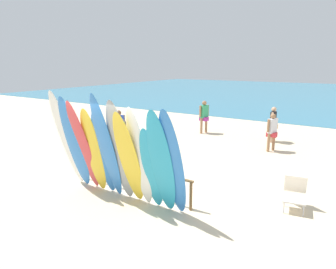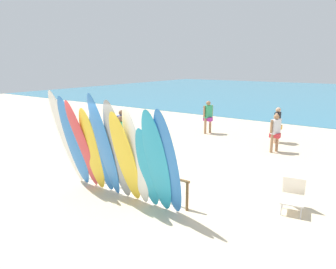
{
  "view_description": "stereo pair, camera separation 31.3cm",
  "coord_description": "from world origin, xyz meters",
  "px_view_note": "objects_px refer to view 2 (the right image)",
  "views": [
    {
      "loc": [
        4.93,
        -5.79,
        3.4
      ],
      "look_at": [
        0.0,
        1.88,
        1.23
      ],
      "focal_mm": 32.18,
      "sensor_mm": 36.0,
      "label": 1
    },
    {
      "loc": [
        5.19,
        -5.61,
        3.4
      ],
      "look_at": [
        0.0,
        1.88,
        1.23
      ],
      "focal_mm": 32.18,
      "sensor_mm": 36.0,
      "label": 2
    }
  ],
  "objects_px": {
    "surfboard_blue_11": "(168,165)",
    "beachgoer_photographing": "(122,126)",
    "beachgoer_strolling": "(121,134)",
    "surfboard_yellow_7": "(126,159)",
    "surfboard_yellow_3": "(92,150)",
    "beachgoer_midbeach": "(208,115)",
    "surfboard_blue_5": "(104,147)",
    "surfboard_grey_6": "(118,152)",
    "surfboard_teal_10": "(157,163)",
    "beachgoer_near_rack": "(275,130)",
    "surfboard_white_8": "(136,158)",
    "surfboard_teal_9": "(148,169)",
    "beachgoer_by_water": "(277,122)",
    "surfboard_blue_4": "(102,152)",
    "surfboard_white_0": "(67,139)",
    "surfboard_blue_1": "(74,143)",
    "surfboard_red_2": "(82,146)",
    "surfboard_rack": "(128,171)",
    "beach_chair_red": "(293,193)"
  },
  "relations": [
    {
      "from": "surfboard_rack",
      "to": "beachgoer_by_water",
      "type": "distance_m",
      "value": 7.82
    },
    {
      "from": "surfboard_teal_10",
      "to": "beachgoer_strolling",
      "type": "bearing_deg",
      "value": 142.99
    },
    {
      "from": "surfboard_rack",
      "to": "surfboard_white_8",
      "type": "height_order",
      "value": "surfboard_white_8"
    },
    {
      "from": "beachgoer_photographing",
      "to": "beachgoer_near_rack",
      "type": "distance_m",
      "value": 6.07
    },
    {
      "from": "surfboard_white_0",
      "to": "surfboard_blue_1",
      "type": "bearing_deg",
      "value": -2.29
    },
    {
      "from": "beachgoer_midbeach",
      "to": "beachgoer_by_water",
      "type": "distance_m",
      "value": 3.29
    },
    {
      "from": "surfboard_yellow_7",
      "to": "beachgoer_midbeach",
      "type": "relative_size",
      "value": 1.56
    },
    {
      "from": "beachgoer_photographing",
      "to": "beach_chair_red",
      "type": "xyz_separation_m",
      "value": [
        7.05,
        -1.72,
        -0.48
      ]
    },
    {
      "from": "surfboard_white_8",
      "to": "surfboard_yellow_7",
      "type": "bearing_deg",
      "value": -161.82
    },
    {
      "from": "surfboard_teal_10",
      "to": "beachgoer_near_rack",
      "type": "relative_size",
      "value": 1.72
    },
    {
      "from": "surfboard_white_8",
      "to": "beachgoer_midbeach",
      "type": "relative_size",
      "value": 1.58
    },
    {
      "from": "surfboard_grey_6",
      "to": "surfboard_yellow_7",
      "type": "xyz_separation_m",
      "value": [
        0.31,
        -0.07,
        -0.11
      ]
    },
    {
      "from": "surfboard_blue_11",
      "to": "beach_chair_red",
      "type": "height_order",
      "value": "surfboard_blue_11"
    },
    {
      "from": "beachgoer_midbeach",
      "to": "beach_chair_red",
      "type": "height_order",
      "value": "beachgoer_midbeach"
    },
    {
      "from": "surfboard_white_8",
      "to": "beachgoer_by_water",
      "type": "xyz_separation_m",
      "value": [
        1.02,
        8.16,
        -0.35
      ]
    },
    {
      "from": "beachgoer_strolling",
      "to": "beach_chair_red",
      "type": "relative_size",
      "value": 1.92
    },
    {
      "from": "surfboard_blue_11",
      "to": "beachgoer_photographing",
      "type": "xyz_separation_m",
      "value": [
        -4.86,
        3.71,
        -0.37
      ]
    },
    {
      "from": "surfboard_white_8",
      "to": "surfboard_white_0",
      "type": "bearing_deg",
      "value": -175.27
    },
    {
      "from": "beachgoer_midbeach",
      "to": "beachgoer_photographing",
      "type": "distance_m",
      "value": 4.65
    },
    {
      "from": "beachgoer_strolling",
      "to": "beachgoer_near_rack",
      "type": "xyz_separation_m",
      "value": [
        4.46,
        3.88,
        -0.03
      ]
    },
    {
      "from": "surfboard_blue_11",
      "to": "beachgoer_by_water",
      "type": "relative_size",
      "value": 1.69
    },
    {
      "from": "surfboard_blue_11",
      "to": "surfboard_blue_4",
      "type": "bearing_deg",
      "value": 179.49
    },
    {
      "from": "beachgoer_strolling",
      "to": "surfboard_yellow_7",
      "type": "bearing_deg",
      "value": 77.82
    },
    {
      "from": "surfboard_yellow_7",
      "to": "beachgoer_photographing",
      "type": "distance_m",
      "value": 5.28
    },
    {
      "from": "surfboard_yellow_7",
      "to": "surfboard_teal_10",
      "type": "bearing_deg",
      "value": -2.32
    },
    {
      "from": "surfboard_white_0",
      "to": "surfboard_red_2",
      "type": "distance_m",
      "value": 0.6
    },
    {
      "from": "surfboard_blue_11",
      "to": "beachgoer_by_water",
      "type": "height_order",
      "value": "surfboard_blue_11"
    },
    {
      "from": "beachgoer_strolling",
      "to": "beachgoer_photographing",
      "type": "bearing_deg",
      "value": -105.39
    },
    {
      "from": "surfboard_rack",
      "to": "beach_chair_red",
      "type": "relative_size",
      "value": 4.73
    },
    {
      "from": "surfboard_blue_4",
      "to": "surfboard_teal_9",
      "type": "distance_m",
      "value": 1.54
    },
    {
      "from": "surfboard_blue_5",
      "to": "surfboard_white_0",
      "type": "bearing_deg",
      "value": -176.89
    },
    {
      "from": "surfboard_yellow_7",
      "to": "surfboard_grey_6",
      "type": "bearing_deg",
      "value": 164.0
    },
    {
      "from": "surfboard_blue_1",
      "to": "surfboard_grey_6",
      "type": "bearing_deg",
      "value": -3.27
    },
    {
      "from": "surfboard_teal_10",
      "to": "beach_chair_red",
      "type": "bearing_deg",
      "value": 39.27
    },
    {
      "from": "surfboard_white_8",
      "to": "surfboard_teal_9",
      "type": "relative_size",
      "value": 1.2
    },
    {
      "from": "surfboard_grey_6",
      "to": "beach_chair_red",
      "type": "bearing_deg",
      "value": 23.06
    },
    {
      "from": "surfboard_rack",
      "to": "surfboard_white_8",
      "type": "bearing_deg",
      "value": -35.54
    },
    {
      "from": "surfboard_yellow_7",
      "to": "beachgoer_photographing",
      "type": "height_order",
      "value": "surfboard_yellow_7"
    },
    {
      "from": "surfboard_rack",
      "to": "beach_chair_red",
      "type": "distance_m",
      "value": 4.14
    },
    {
      "from": "surfboard_red_2",
      "to": "surfboard_teal_10",
      "type": "distance_m",
      "value": 2.49
    },
    {
      "from": "surfboard_white_0",
      "to": "surfboard_red_2",
      "type": "height_order",
      "value": "surfboard_white_0"
    },
    {
      "from": "beachgoer_midbeach",
      "to": "surfboard_grey_6",
      "type": "bearing_deg",
      "value": -147.77
    },
    {
      "from": "surfboard_blue_1",
      "to": "surfboard_grey_6",
      "type": "xyz_separation_m",
      "value": [
        1.57,
        0.05,
        0.0
      ]
    },
    {
      "from": "surfboard_blue_1",
      "to": "beachgoer_strolling",
      "type": "height_order",
      "value": "surfboard_blue_1"
    },
    {
      "from": "beachgoer_midbeach",
      "to": "surfboard_blue_5",
      "type": "bearing_deg",
      "value": -150.43
    },
    {
      "from": "beachgoer_by_water",
      "to": "surfboard_white_0",
      "type": "bearing_deg",
      "value": -25.46
    },
    {
      "from": "surfboard_yellow_7",
      "to": "surfboard_white_8",
      "type": "relative_size",
      "value": 0.99
    },
    {
      "from": "surfboard_teal_9",
      "to": "beach_chair_red",
      "type": "distance_m",
      "value": 3.46
    },
    {
      "from": "surfboard_white_8",
      "to": "beach_chair_red",
      "type": "distance_m",
      "value": 3.78
    },
    {
      "from": "surfboard_yellow_3",
      "to": "beachgoer_photographing",
      "type": "relative_size",
      "value": 1.53
    }
  ]
}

